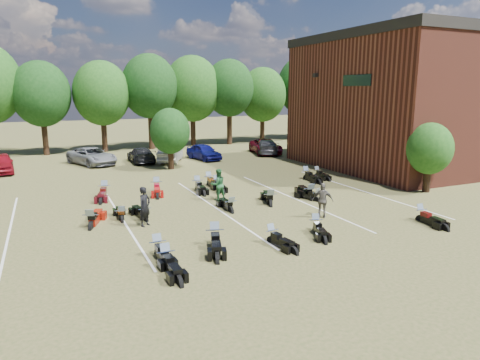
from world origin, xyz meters
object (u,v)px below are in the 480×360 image
motorcycle_0 (166,267)px  motorcycle_3 (316,232)px  person_green (218,185)px  person_black (145,206)px  motorcycle_7 (91,229)px  person_grey (323,200)px  motorcycle_14 (105,196)px  car_4 (204,152)px  car_0 (0,163)px

motorcycle_0 → motorcycle_3: motorcycle_0 is taller
person_green → motorcycle_3: 7.50m
person_green → motorcycle_0: bearing=53.0°
person_black → motorcycle_0: bearing=-131.2°
person_black → motorcycle_3: person_black is taller
person_black → motorcycle_7: size_ratio=0.79×
person_grey → motorcycle_14: person_grey is taller
person_green → motorcycle_7: bearing=14.5°
motorcycle_0 → motorcycle_14: size_ratio=0.91×
motorcycle_3 → motorcycle_14: (-7.84, 10.83, 0.00)m
person_green → motorcycle_3: person_green is taller
motorcycle_3 → person_black: bearing=168.9°
motorcycle_0 → person_black: bearing=85.0°
car_4 → motorcycle_0: bearing=-123.8°
motorcycle_0 → motorcycle_7: size_ratio=0.92×
person_grey → motorcycle_0: size_ratio=0.81×
car_0 → person_grey: size_ratio=2.51×
person_grey → motorcycle_0: 9.27m
person_grey → motorcycle_7: person_grey is taller
person_black → person_green: size_ratio=1.02×
car_4 → person_green: 15.10m
car_0 → motorcycle_14: bearing=-64.6°
car_4 → person_black: person_black is taller
car_0 → person_green: size_ratio=2.42×
car_0 → person_grey: bearing=-56.3°
person_grey → car_4: bearing=-55.5°
car_0 → person_green: (12.26, -14.79, 0.16)m
car_4 → person_green: size_ratio=2.33×
person_green → person_grey: bearing=118.1°
car_4 → person_black: 19.87m
person_green → motorcycle_14: (-5.95, 3.63, -0.92)m
motorcycle_14 → person_green: bearing=-17.3°
car_4 → motorcycle_0: 24.73m
person_black → motorcycle_0: size_ratio=0.86×
car_4 → motorcycle_7: car_4 is taller
person_green → car_0: bearing=-54.6°
car_4 → motorcycle_7: size_ratio=1.80×
car_0 → motorcycle_14: 12.85m
motorcycle_0 → motorcycle_3: bearing=7.9°
person_black → person_grey: (8.41, -2.36, -0.05)m
person_green → motorcycle_3: bearing=100.5°
person_black → person_green: (4.94, 3.11, -0.02)m
person_black → car_0: bearing=75.3°
motorcycle_7 → motorcycle_14: motorcycle_14 is taller
motorcycle_3 → motorcycle_0: bearing=-151.6°
person_grey → motorcycle_14: (-9.41, 9.11, -0.89)m
person_grey → motorcycle_3: person_grey is taller
car_4 → motorcycle_7: (-11.66, -16.96, -0.73)m
person_grey → motorcycle_3: (-1.57, -1.72, -0.89)m
car_0 → car_4: car_0 is taller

